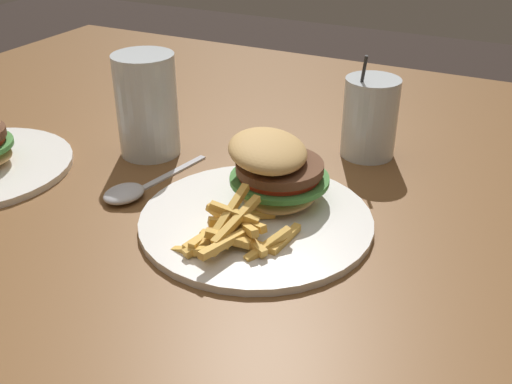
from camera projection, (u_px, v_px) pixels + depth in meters
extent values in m
cube|color=brown|center=(86.00, 210.00, 0.82)|extent=(1.57, 1.32, 0.03)
cylinder|color=brown|center=(109.00, 160.00, 1.79)|extent=(0.06, 0.06, 0.69)
cylinder|color=white|center=(256.00, 220.00, 0.76)|extent=(0.30, 0.30, 0.01)
ellipsoid|color=tan|center=(279.00, 190.00, 0.79)|extent=(0.15, 0.13, 0.03)
cylinder|color=#428438|center=(279.00, 179.00, 0.78)|extent=(0.16, 0.16, 0.01)
cylinder|color=red|center=(280.00, 174.00, 0.78)|extent=(0.13, 0.13, 0.01)
cylinder|color=brown|center=(280.00, 167.00, 0.78)|extent=(0.14, 0.14, 0.01)
ellipsoid|color=tan|center=(268.00, 150.00, 0.77)|extent=(0.15, 0.14, 0.05)
cube|color=gold|center=(230.00, 224.00, 0.71)|extent=(0.04, 0.05, 0.02)
cube|color=gold|center=(224.00, 244.00, 0.67)|extent=(0.07, 0.03, 0.01)
cube|color=gold|center=(244.00, 222.00, 0.72)|extent=(0.05, 0.08, 0.03)
cube|color=gold|center=(226.00, 239.00, 0.69)|extent=(0.01, 0.07, 0.01)
cube|color=gold|center=(233.00, 234.00, 0.70)|extent=(0.06, 0.02, 0.01)
cube|color=gold|center=(233.00, 214.00, 0.70)|extent=(0.02, 0.06, 0.02)
cube|color=gold|center=(216.00, 235.00, 0.69)|extent=(0.09, 0.04, 0.03)
cube|color=gold|center=(228.00, 213.00, 0.70)|extent=(0.08, 0.01, 0.04)
cube|color=gold|center=(211.00, 232.00, 0.71)|extent=(0.08, 0.03, 0.02)
cube|color=gold|center=(244.00, 226.00, 0.70)|extent=(0.05, 0.06, 0.03)
cube|color=gold|center=(207.00, 235.00, 0.70)|extent=(0.07, 0.01, 0.02)
cube|color=gold|center=(232.00, 222.00, 0.71)|extent=(0.02, 0.07, 0.03)
cube|color=gold|center=(193.00, 251.00, 0.68)|extent=(0.02, 0.07, 0.03)
cube|color=gold|center=(252.00, 215.00, 0.75)|extent=(0.04, 0.05, 0.01)
cube|color=gold|center=(237.00, 220.00, 0.70)|extent=(0.09, 0.02, 0.03)
cube|color=gold|center=(248.00, 239.00, 0.69)|extent=(0.04, 0.06, 0.02)
cube|color=gold|center=(285.00, 239.00, 0.70)|extent=(0.06, 0.01, 0.01)
cube|color=gold|center=(268.00, 245.00, 0.69)|extent=(0.06, 0.04, 0.03)
cube|color=gold|center=(241.00, 242.00, 0.68)|extent=(0.04, 0.08, 0.03)
cylinder|color=silver|center=(147.00, 105.00, 0.91)|extent=(0.09, 0.09, 0.16)
cylinder|color=#C67F23|center=(148.00, 116.00, 0.92)|extent=(0.08, 0.08, 0.12)
cylinder|color=silver|center=(370.00, 118.00, 0.91)|extent=(0.08, 0.08, 0.12)
cylinder|color=orange|center=(369.00, 124.00, 0.92)|extent=(0.07, 0.07, 0.10)
cylinder|color=black|center=(357.00, 106.00, 0.90)|extent=(0.03, 0.03, 0.16)
ellipsoid|color=silver|center=(124.00, 194.00, 0.81)|extent=(0.07, 0.06, 0.02)
cube|color=silver|center=(172.00, 173.00, 0.88)|extent=(0.14, 0.03, 0.00)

